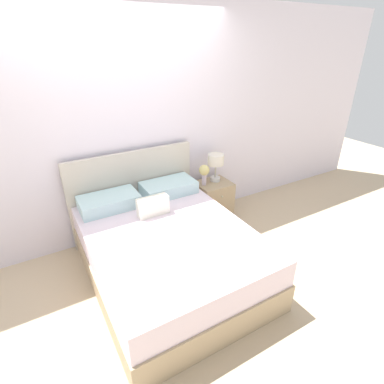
{
  "coord_description": "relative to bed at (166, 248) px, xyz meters",
  "views": [
    {
      "loc": [
        -0.99,
        -3.12,
        2.17
      ],
      "look_at": [
        0.51,
        -0.52,
        0.65
      ],
      "focal_mm": 28.0,
      "sensor_mm": 36.0,
      "label": 1
    }
  ],
  "objects": [
    {
      "name": "bed",
      "position": [
        0.0,
        0.0,
        0.0
      ],
      "size": [
        1.5,
        1.91,
        1.06
      ],
      "color": "tan",
      "rests_on": "ground_plane"
    },
    {
      "name": "flower_vase",
      "position": [
        0.89,
        0.69,
        0.39
      ],
      "size": [
        0.13,
        0.13,
        0.27
      ],
      "color": "silver",
      "rests_on": "nightstand"
    },
    {
      "name": "ground_plane",
      "position": [
        0.0,
        0.88,
        -0.3
      ],
      "size": [
        12.0,
        12.0,
        0.0
      ],
      "primitive_type": "plane",
      "color": "#CCB28E"
    },
    {
      "name": "nightstand",
      "position": [
        1.03,
        0.68,
        -0.05
      ],
      "size": [
        0.44,
        0.4,
        0.51
      ],
      "color": "tan",
      "rests_on": "ground_plane"
    },
    {
      "name": "table_lamp",
      "position": [
        1.08,
        0.72,
        0.47
      ],
      "size": [
        0.21,
        0.21,
        0.37
      ],
      "color": "white",
      "rests_on": "nightstand"
    },
    {
      "name": "wall_back",
      "position": [
        0.0,
        0.95,
        1.0
      ],
      "size": [
        8.0,
        0.06,
        2.6
      ],
      "color": "white",
      "rests_on": "ground_plane"
    }
  ]
}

